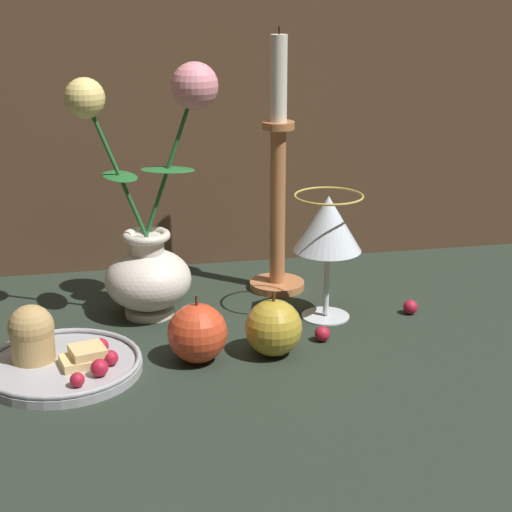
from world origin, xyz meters
The scene contains 9 objects.
ground_plane centered at (0.00, 0.00, 0.00)m, with size 2.40×2.40×0.00m, color #232D23.
vase centered at (-0.12, 0.06, 0.11)m, with size 0.19×0.11×0.33m.
plate_with_pastries centered at (-0.24, -0.08, 0.02)m, with size 0.18×0.18×0.08m.
wine_glass centered at (0.11, 0.01, 0.12)m, with size 0.09×0.09×0.17m.
candlestick centered at (0.07, 0.13, 0.14)m, with size 0.08×0.08×0.36m.
apple_beside_vase centered at (0.01, -0.09, 0.03)m, with size 0.07×0.07×0.08m.
apple_near_glass centered at (-0.08, -0.09, 0.04)m, with size 0.07×0.07×0.08m.
berry_near_plate centered at (0.22, 0.00, 0.01)m, with size 0.02×0.02×0.02m, color #AD192D.
berry_front_center centered at (0.08, -0.06, 0.01)m, with size 0.02×0.02×0.02m, color #AD192D.
Camera 1 is at (-0.19, -0.99, 0.44)m, focal length 60.00 mm.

